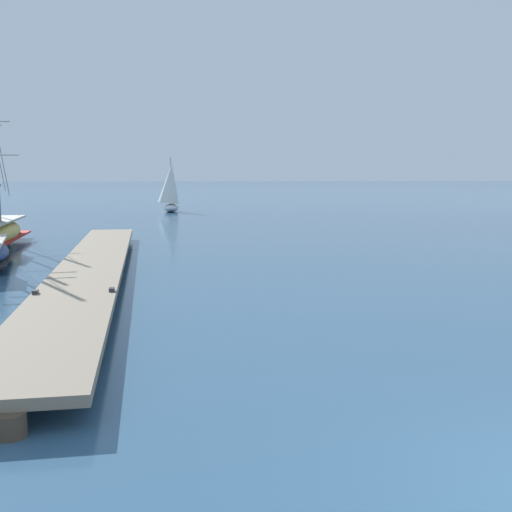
# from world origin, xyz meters

# --- Properties ---
(floating_dock) EXTENTS (3.47, 22.00, 0.53)m
(floating_dock) POSITION_xyz_m (-6.93, 12.92, 0.36)
(floating_dock) COLOR gray
(floating_dock) RESTS_ON ground
(distant_sailboat) EXTENTS (2.06, 3.30, 4.14)m
(distant_sailboat) POSITION_xyz_m (-5.92, 43.62, 1.79)
(distant_sailboat) COLOR silver
(distant_sailboat) RESTS_ON ground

